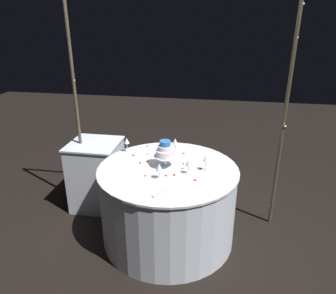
% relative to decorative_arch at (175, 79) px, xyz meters
% --- Properties ---
extents(ground_plane, '(12.00, 12.00, 0.00)m').
position_rel_decorative_arch_xyz_m(ground_plane, '(0.00, -0.44, -1.57)').
color(ground_plane, black).
extents(decorative_arch, '(2.24, 0.06, 2.41)m').
position_rel_decorative_arch_xyz_m(decorative_arch, '(0.00, 0.00, 0.00)').
color(decorative_arch, '#473D2D').
rests_on(decorative_arch, ground).
extents(main_table, '(1.36, 1.36, 0.80)m').
position_rel_decorative_arch_xyz_m(main_table, '(0.00, -0.44, -1.17)').
color(main_table, silver).
rests_on(main_table, ground).
extents(side_table, '(0.56, 0.56, 0.81)m').
position_rel_decorative_arch_xyz_m(side_table, '(-0.94, 0.03, -1.16)').
color(side_table, silver).
rests_on(side_table, ground).
extents(tiered_cake, '(0.22, 0.22, 0.26)m').
position_rel_decorative_arch_xyz_m(tiered_cake, '(-0.03, -0.40, -0.62)').
color(tiered_cake, silver).
rests_on(tiered_cake, main_table).
extents(wine_glass_0, '(0.06, 0.06, 0.16)m').
position_rel_decorative_arch_xyz_m(wine_glass_0, '(0.36, -0.43, -0.66)').
color(wine_glass_0, silver).
rests_on(wine_glass_0, main_table).
extents(wine_glass_1, '(0.06, 0.06, 0.16)m').
position_rel_decorative_arch_xyz_m(wine_glass_1, '(-0.50, -0.12, -0.66)').
color(wine_glass_1, silver).
rests_on(wine_glass_1, main_table).
extents(wine_glass_2, '(0.06, 0.06, 0.15)m').
position_rel_decorative_arch_xyz_m(wine_glass_2, '(0.21, -0.52, -0.67)').
color(wine_glass_2, silver).
rests_on(wine_glass_2, main_table).
extents(wine_glass_3, '(0.06, 0.06, 0.15)m').
position_rel_decorative_arch_xyz_m(wine_glass_3, '(0.01, -0.03, -0.66)').
color(wine_glass_3, silver).
rests_on(wine_glass_3, main_table).
extents(wine_glass_4, '(0.06, 0.06, 0.15)m').
position_rel_decorative_arch_xyz_m(wine_glass_4, '(-0.07, -0.10, -0.66)').
color(wine_glass_4, silver).
rests_on(wine_glass_4, main_table).
extents(wine_glass_5, '(0.06, 0.06, 0.15)m').
position_rel_decorative_arch_xyz_m(wine_glass_5, '(-0.04, -0.66, -0.66)').
color(wine_glass_5, silver).
rests_on(wine_glass_5, main_table).
extents(cake_knife, '(0.21, 0.24, 0.01)m').
position_rel_decorative_arch_xyz_m(cake_knife, '(0.07, -0.85, -0.77)').
color(cake_knife, silver).
rests_on(cake_knife, main_table).
extents(rose_petal_0, '(0.04, 0.05, 0.00)m').
position_rel_decorative_arch_xyz_m(rose_petal_0, '(-0.41, -0.20, -0.77)').
color(rose_petal_0, red).
rests_on(rose_petal_0, main_table).
extents(rose_petal_1, '(0.04, 0.04, 0.00)m').
position_rel_decorative_arch_xyz_m(rose_petal_1, '(0.13, -0.32, -0.77)').
color(rose_petal_1, red).
rests_on(rose_petal_1, main_table).
extents(rose_petal_2, '(0.03, 0.04, 0.00)m').
position_rel_decorative_arch_xyz_m(rose_petal_2, '(-0.23, -0.33, -0.77)').
color(rose_petal_2, red).
rests_on(rose_petal_2, main_table).
extents(rose_petal_3, '(0.03, 0.03, 0.00)m').
position_rel_decorative_arch_xyz_m(rose_petal_3, '(-0.03, -0.98, -0.77)').
color(rose_petal_3, red).
rests_on(rose_petal_3, main_table).
extents(rose_petal_4, '(0.03, 0.04, 0.00)m').
position_rel_decorative_arch_xyz_m(rose_petal_4, '(0.08, -0.57, -0.77)').
color(rose_petal_4, red).
rests_on(rose_petal_4, main_table).
extents(rose_petal_5, '(0.03, 0.02, 0.00)m').
position_rel_decorative_arch_xyz_m(rose_petal_5, '(-0.27, -0.15, -0.77)').
color(rose_petal_5, red).
rests_on(rose_petal_5, main_table).
extents(rose_petal_6, '(0.03, 0.03, 0.00)m').
position_rel_decorative_arch_xyz_m(rose_petal_6, '(0.14, -0.42, -0.77)').
color(rose_petal_6, red).
rests_on(rose_petal_6, main_table).
extents(rose_petal_7, '(0.04, 0.04, 0.00)m').
position_rel_decorative_arch_xyz_m(rose_petal_7, '(0.00, -0.11, -0.77)').
color(rose_petal_7, red).
rests_on(rose_petal_7, main_table).
extents(rose_petal_8, '(0.02, 0.03, 0.00)m').
position_rel_decorative_arch_xyz_m(rose_petal_8, '(0.31, -0.40, -0.77)').
color(rose_petal_8, red).
rests_on(rose_petal_8, main_table).
extents(rose_petal_9, '(0.04, 0.04, 0.00)m').
position_rel_decorative_arch_xyz_m(rose_petal_9, '(-0.29, -0.37, -0.77)').
color(rose_petal_9, red).
rests_on(rose_petal_9, main_table).
extents(rose_petal_10, '(0.04, 0.04, 0.00)m').
position_rel_decorative_arch_xyz_m(rose_petal_10, '(0.01, -0.60, -0.77)').
color(rose_petal_10, red).
rests_on(rose_petal_10, main_table).
extents(rose_petal_11, '(0.04, 0.04, 0.00)m').
position_rel_decorative_arch_xyz_m(rose_petal_11, '(0.10, -0.07, -0.77)').
color(rose_petal_11, red).
rests_on(rose_petal_11, main_table).
extents(rose_petal_12, '(0.03, 0.04, 0.00)m').
position_rel_decorative_arch_xyz_m(rose_petal_12, '(-0.32, 0.07, -0.77)').
color(rose_petal_12, red).
rests_on(rose_petal_12, main_table).
extents(rose_petal_13, '(0.05, 0.04, 0.00)m').
position_rel_decorative_arch_xyz_m(rose_petal_13, '(0.28, -0.64, -0.77)').
color(rose_petal_13, red).
rests_on(rose_petal_13, main_table).
extents(rose_petal_14, '(0.03, 0.03, 0.00)m').
position_rel_decorative_arch_xyz_m(rose_petal_14, '(-0.03, -0.24, -0.77)').
color(rose_petal_14, red).
rests_on(rose_petal_14, main_table).
extents(rose_petal_15, '(0.03, 0.03, 0.00)m').
position_rel_decorative_arch_xyz_m(rose_petal_15, '(-0.18, -0.63, -0.77)').
color(rose_petal_15, red).
rests_on(rose_petal_15, main_table).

